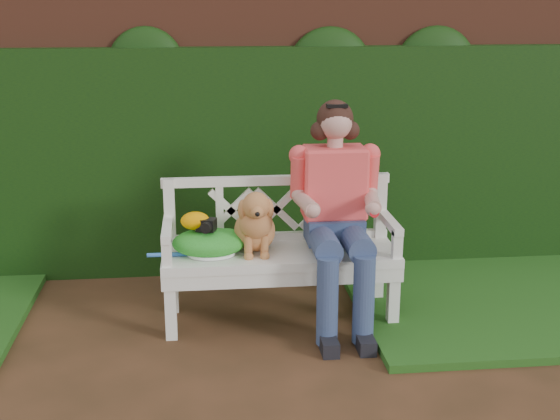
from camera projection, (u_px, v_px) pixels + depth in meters
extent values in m
plane|color=#372514|center=(193.00, 376.00, 4.19)|extent=(60.00, 60.00, 0.00)
cube|color=brown|center=(189.00, 125.00, 5.71)|extent=(10.00, 0.30, 2.20)
cube|color=#16380A|center=(190.00, 164.00, 5.56)|extent=(10.00, 0.18, 1.70)
cube|color=#1F4B1A|center=(534.00, 293.00, 5.29)|extent=(2.60, 2.00, 0.05)
cube|color=black|center=(206.00, 225.00, 4.67)|extent=(0.14, 0.12, 0.08)
ellipsoid|color=#EC9500|center=(195.00, 221.00, 4.68)|extent=(0.22, 0.19, 0.11)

